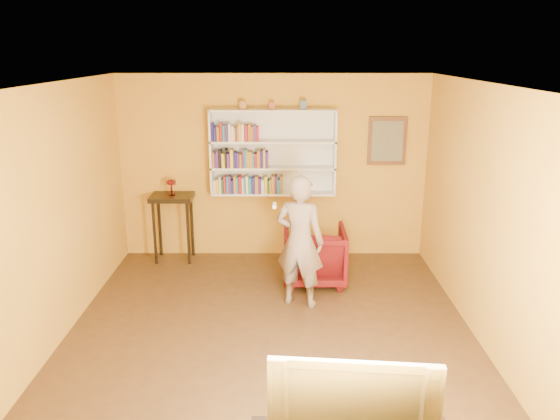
# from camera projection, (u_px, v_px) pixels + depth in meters

# --- Properties ---
(room_shell) EXTENTS (5.30, 5.80, 2.88)m
(room_shell) POSITION_uv_depth(u_px,v_px,m) (270.00, 248.00, 5.73)
(room_shell) COLOR #412A15
(room_shell) RESTS_ON ground
(bookshelf) EXTENTS (1.80, 0.29, 1.23)m
(bookshelf) POSITION_uv_depth(u_px,v_px,m) (273.00, 152.00, 7.87)
(bookshelf) COLOR white
(bookshelf) RESTS_ON room_shell
(books_row_lower) EXTENTS (1.00, 0.19, 0.26)m
(books_row_lower) POSITION_uv_depth(u_px,v_px,m) (249.00, 185.00, 7.91)
(books_row_lower) COLOR silver
(books_row_lower) RESTS_ON bookshelf
(books_row_middle) EXTENTS (0.79, 0.19, 0.27)m
(books_row_middle) POSITION_uv_depth(u_px,v_px,m) (241.00, 159.00, 7.80)
(books_row_middle) COLOR #B27823
(books_row_middle) RESTS_ON bookshelf
(books_row_upper) EXTENTS (0.66, 0.19, 0.26)m
(books_row_upper) POSITION_uv_depth(u_px,v_px,m) (235.00, 133.00, 7.69)
(books_row_upper) COLOR navy
(books_row_upper) RESTS_ON bookshelf
(ornament_left) EXTENTS (0.08, 0.08, 0.11)m
(ornament_left) POSITION_uv_depth(u_px,v_px,m) (243.00, 105.00, 7.63)
(ornament_left) COLOR #AC7031
(ornament_left) RESTS_ON bookshelf
(ornament_centre) EXTENTS (0.07, 0.07, 0.10)m
(ornament_centre) POSITION_uv_depth(u_px,v_px,m) (272.00, 106.00, 7.63)
(ornament_centre) COLOR #A74037
(ornament_centre) RESTS_ON bookshelf
(ornament_right) EXTENTS (0.09, 0.09, 0.12)m
(ornament_right) POSITION_uv_depth(u_px,v_px,m) (303.00, 105.00, 7.62)
(ornament_right) COLOR #465675
(ornament_right) RESTS_ON bookshelf
(framed_painting) EXTENTS (0.55, 0.05, 0.70)m
(framed_painting) POSITION_uv_depth(u_px,v_px,m) (387.00, 141.00, 7.87)
(framed_painting) COLOR #573119
(framed_painting) RESTS_ON room_shell
(console_table) EXTENTS (0.61, 0.46, 0.99)m
(console_table) POSITION_uv_depth(u_px,v_px,m) (172.00, 206.00, 7.95)
(console_table) COLOR black
(console_table) RESTS_ON ground
(ruby_lustre) EXTENTS (0.15, 0.15, 0.23)m
(ruby_lustre) POSITION_uv_depth(u_px,v_px,m) (171.00, 184.00, 7.85)
(ruby_lustre) COLOR maroon
(ruby_lustre) RESTS_ON console_table
(armchair) EXTENTS (0.82, 0.84, 0.76)m
(armchair) POSITION_uv_depth(u_px,v_px,m) (314.00, 255.00, 7.29)
(armchair) COLOR #47050A
(armchair) RESTS_ON ground
(person) EXTENTS (0.69, 0.57, 1.63)m
(person) POSITION_uv_depth(u_px,v_px,m) (300.00, 241.00, 6.53)
(person) COLOR #7C695B
(person) RESTS_ON ground
(game_remote) EXTENTS (0.04, 0.15, 0.04)m
(game_remote) POSITION_uv_depth(u_px,v_px,m) (274.00, 205.00, 6.10)
(game_remote) COLOR white
(game_remote) RESTS_ON person
(television) EXTENTS (1.13, 0.25, 0.64)m
(television) POSITION_uv_depth(u_px,v_px,m) (353.00, 395.00, 3.63)
(television) COLOR black
(television) RESTS_ON tv_cabinet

